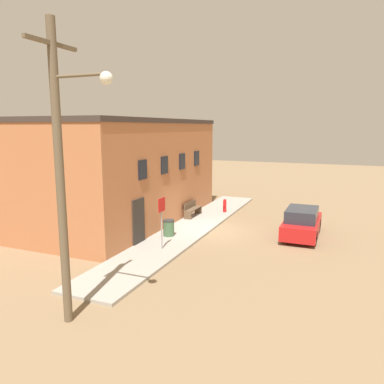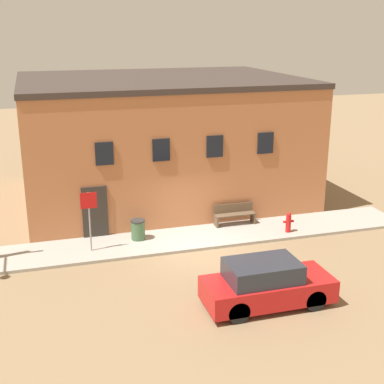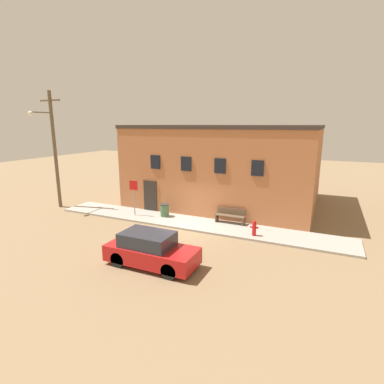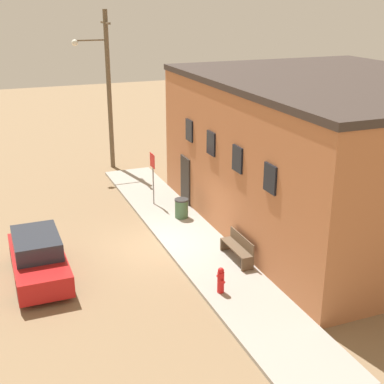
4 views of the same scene
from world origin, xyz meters
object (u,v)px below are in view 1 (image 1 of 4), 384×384
(bench, at_px, (192,209))
(utility_pole, at_px, (63,167))
(fire_hydrant, at_px, (225,205))
(stop_sign, at_px, (162,214))
(trash_bin, at_px, (169,228))
(parked_car, at_px, (302,223))

(bench, height_order, utility_pole, utility_pole)
(fire_hydrant, bearing_deg, utility_pole, 179.96)
(stop_sign, xyz_separation_m, trash_bin, (1.91, 0.60, -1.18))
(fire_hydrant, xyz_separation_m, parked_car, (-3.26, -5.05, 0.16))
(trash_bin, xyz_separation_m, utility_pole, (-8.31, -0.98, 3.89))
(bench, xyz_separation_m, parked_car, (-1.47, -6.54, 0.14))
(bench, height_order, trash_bin, bench)
(bench, distance_m, trash_bin, 4.28)
(stop_sign, height_order, utility_pole, utility_pole)
(fire_hydrant, distance_m, trash_bin, 6.12)
(stop_sign, xyz_separation_m, utility_pole, (-6.40, -0.38, 2.71))
(fire_hydrant, distance_m, bench, 2.33)
(fire_hydrant, distance_m, stop_sign, 8.04)
(utility_pole, bearing_deg, trash_bin, 6.73)
(stop_sign, relative_size, trash_bin, 2.85)
(fire_hydrant, bearing_deg, stop_sign, 177.20)
(bench, relative_size, trash_bin, 2.18)
(fire_hydrant, xyz_separation_m, stop_sign, (-7.95, 0.39, 1.16))
(fire_hydrant, relative_size, stop_sign, 0.37)
(fire_hydrant, height_order, parked_car, parked_car)
(fire_hydrant, height_order, stop_sign, stop_sign)
(fire_hydrant, distance_m, parked_car, 6.02)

